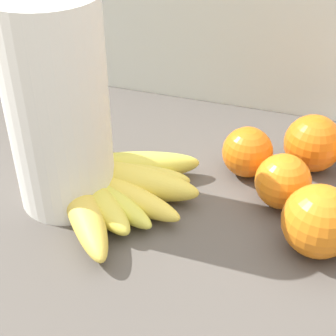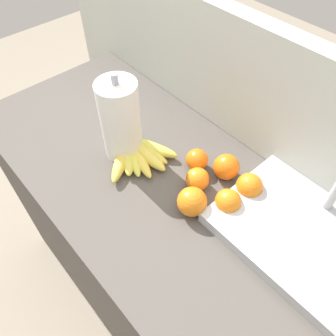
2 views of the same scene
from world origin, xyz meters
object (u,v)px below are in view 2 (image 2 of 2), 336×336
Objects in this scene: orange_back_right at (249,186)px; paper_towel_roll at (121,120)px; orange_back_left at (228,202)px; orange_right at (192,202)px; orange_center at (197,160)px; banana_bunch at (136,152)px; orange_far_right at (197,179)px; sink_basin at (301,233)px; orange_front at (226,167)px.

orange_back_right is 0.26× the size of paper_towel_roll.
paper_towel_roll is (-0.36, -0.07, 0.09)m from orange_back_left.
orange_center is at bearing 129.76° from orange_right.
orange_back_left is at bearing 10.86° from banana_bunch.
orange_center is 0.07m from orange_far_right.
sink_basin is at bearing 31.87° from orange_right.
sink_basin is at bearing 22.79° from orange_back_left.
sink_basin is (0.34, 0.03, -0.01)m from orange_center.
orange_far_right reaches higher than banana_bunch.
orange_center is at bearing -167.86° from orange_back_right.
banana_bunch is 0.52m from sink_basin.
orange_center is at bearing -174.89° from sink_basin.
sink_basin reaches higher than banana_bunch.
sink_basin is (0.54, 0.15, -0.11)m from paper_towel_roll.
orange_front is 1.13× the size of orange_far_right.
orange_back_left is at bearing -46.18° from orange_front.
orange_back_left is 0.38m from paper_towel_roll.
orange_right is at bearing -55.97° from orange_far_right.
orange_far_right is 0.16× the size of sink_basin.
sink_basin reaches higher than orange_far_right.
banana_bunch is 0.57× the size of sink_basin.
orange_back_right is at bearing 66.82° from orange_right.
orange_right is 0.08m from orange_far_right.
orange_front is at bearing 176.77° from orange_back_right.
orange_center reaches higher than banana_bunch.
orange_center is 0.17m from orange_back_right.
orange_front is at bearing 29.81° from paper_towel_roll.
orange_center is at bearing 34.33° from banana_bunch.
sink_basin reaches higher than orange_back_right.
orange_right reaches higher than orange_front.
banana_bunch is 0.22m from orange_far_right.
orange_far_right is (-0.11, -0.01, -0.00)m from orange_back_left.
orange_center is 0.94× the size of orange_back_left.
sink_basin is (0.24, 0.15, -0.02)m from orange_right.
orange_right is 0.29× the size of paper_towel_roll.
orange_front is (-0.08, 0.09, 0.00)m from orange_back_left.
orange_back_left is (0.32, 0.06, 0.02)m from banana_bunch.
paper_towel_roll is at bearing -164.97° from orange_far_right.
paper_towel_roll is (-0.28, -0.16, 0.09)m from orange_front.
orange_back_left reaches higher than orange_center.
orange_center is (0.16, 0.11, 0.01)m from banana_bunch.
orange_back_right is 0.14m from orange_far_right.
orange_right is (0.10, -0.12, 0.01)m from orange_center.
orange_front is (0.23, 0.15, 0.02)m from banana_bunch.
sink_basin is at bearing 15.70° from orange_far_right.
orange_right reaches higher than orange_far_right.
orange_far_right is at bearing -43.70° from orange_center.
orange_back_right is 1.10× the size of orange_far_right.
orange_front reaches higher than orange_back_right.
paper_towel_roll is (-0.20, -0.12, 0.09)m from orange_center.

